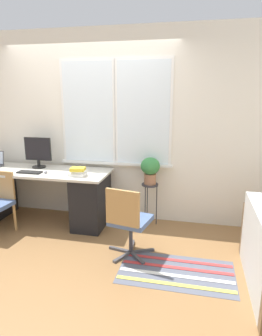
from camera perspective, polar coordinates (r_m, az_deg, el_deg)
name	(u,v)px	position (r m, az deg, el deg)	size (l,w,h in m)	color
ground_plane	(75,236)	(4.12, -10.66, -12.55)	(14.00, 14.00, 0.00)	olive
wall_back_with_window	(93,126)	(4.44, -7.22, 7.90)	(9.00, 0.12, 2.70)	white
desk	(40,194)	(4.54, -17.00, -4.74)	(2.05, 0.71, 0.77)	beige
monitor	(38,152)	(4.55, -17.30, 2.93)	(0.41, 0.20, 0.44)	black
keyboard	(30,172)	(4.33, -18.76, -0.76)	(0.33, 0.13, 0.02)	black
mouse	(46,172)	(4.23, -15.94, -0.78)	(0.04, 0.07, 0.03)	slate
book_stack	(78,172)	(4.00, -10.09, -0.74)	(0.23, 0.17, 0.11)	white
office_chair_swivel	(128,220)	(3.40, -0.50, -9.90)	(0.55, 0.55, 0.85)	#47474C
plant_stand	(150,189)	(4.21, 3.62, -4.10)	(0.23, 0.23, 0.60)	#333338
potted_plant	(150,168)	(4.12, 3.68, -0.09)	(0.26, 0.26, 0.38)	#9E6B4C
floor_rug_striped	(176,272)	(3.37, 8.62, -18.97)	(1.20, 0.66, 0.01)	#565B6B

